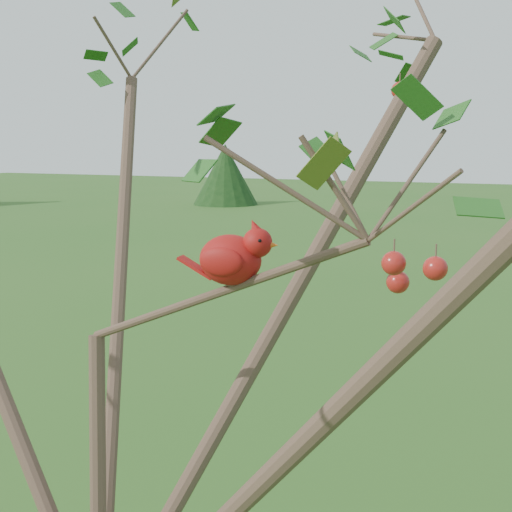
# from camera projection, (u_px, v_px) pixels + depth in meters

# --- Properties ---
(crabapple_tree) EXTENTS (2.35, 2.05, 2.95)m
(crabapple_tree) POSITION_uv_depth(u_px,v_px,m) (84.00, 270.00, 1.21)
(crabapple_tree) COLOR #432F24
(crabapple_tree) RESTS_ON ground
(cardinal) EXTENTS (0.20, 0.11, 0.14)m
(cardinal) POSITION_uv_depth(u_px,v_px,m) (234.00, 257.00, 1.19)
(cardinal) COLOR #A3180E
(cardinal) RESTS_ON ground
(distant_trees) EXTENTS (38.83, 14.20, 3.70)m
(distant_trees) POSITION_uv_depth(u_px,v_px,m) (453.00, 165.00, 22.53)
(distant_trees) COLOR #432F24
(distant_trees) RESTS_ON ground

